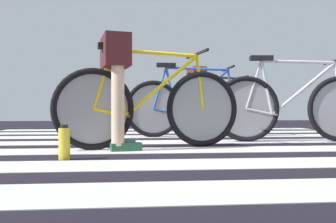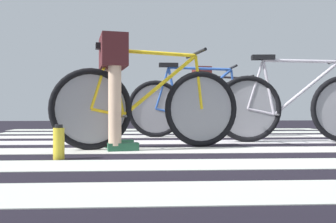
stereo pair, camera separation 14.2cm
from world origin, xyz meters
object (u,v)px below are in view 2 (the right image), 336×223
(bicycle_3_of_4, at_px, (196,107))
(water_bottle, at_px, (59,143))
(bicycle_1_of_4, at_px, (148,106))
(bicycle_2_of_4, at_px, (296,106))
(cyclist_4_of_4, at_px, (202,90))
(bicycle_4_of_4, at_px, (220,107))
(cyclist_1_of_4, at_px, (114,76))

(bicycle_3_of_4, xyz_separation_m, water_bottle, (-1.23, -1.90, -0.27))
(bicycle_1_of_4, distance_m, bicycle_2_of_4, 1.64)
(bicycle_1_of_4, height_order, water_bottle, bicycle_1_of_4)
(bicycle_1_of_4, xyz_separation_m, cyclist_4_of_4, (0.85, 2.44, 0.27))
(bicycle_1_of_4, xyz_separation_m, bicycle_2_of_4, (1.57, 0.49, 0.00))
(bicycle_3_of_4, relative_size, cyclist_4_of_4, 1.71)
(bicycle_2_of_4, height_order, bicycle_4_of_4, same)
(bicycle_1_of_4, distance_m, bicycle_4_of_4, 2.74)
(bicycle_4_of_4, relative_size, cyclist_4_of_4, 1.70)
(bicycle_2_of_4, height_order, bicycle_3_of_4, same)
(bicycle_4_of_4, height_order, water_bottle, bicycle_4_of_4)
(bicycle_1_of_4, bearing_deg, bicycle_3_of_4, 52.59)
(water_bottle, bearing_deg, bicycle_2_of_4, 27.31)
(bicycle_1_of_4, height_order, bicycle_2_of_4, same)
(cyclist_1_of_4, height_order, bicycle_4_of_4, cyclist_1_of_4)
(bicycle_2_of_4, distance_m, bicycle_4_of_4, 2.03)
(cyclist_1_of_4, height_order, bicycle_2_of_4, cyclist_1_of_4)
(bicycle_3_of_4, bearing_deg, bicycle_1_of_4, -116.57)
(cyclist_1_of_4, xyz_separation_m, bicycle_4_of_4, (1.47, 2.54, -0.26))
(bicycle_2_of_4, bearing_deg, bicycle_4_of_4, 106.58)
(bicycle_4_of_4, distance_m, cyclist_4_of_4, 0.41)
(bicycle_1_of_4, bearing_deg, cyclist_4_of_4, 58.99)
(bicycle_1_of_4, height_order, cyclist_1_of_4, cyclist_1_of_4)
(bicycle_1_of_4, height_order, bicycle_4_of_4, same)
(bicycle_3_of_4, bearing_deg, water_bottle, -123.92)
(bicycle_3_of_4, relative_size, water_bottle, 6.99)
(cyclist_1_of_4, relative_size, cyclist_4_of_4, 0.98)
(bicycle_3_of_4, height_order, water_bottle, bicycle_3_of_4)
(bicycle_3_of_4, bearing_deg, bicycle_4_of_4, 64.58)
(bicycle_1_of_4, xyz_separation_m, water_bottle, (-0.64, -0.65, -0.27))
(bicycle_1_of_4, xyz_separation_m, bicycle_3_of_4, (0.60, 1.24, 0.00))
(cyclist_1_of_4, distance_m, cyclist_4_of_4, 2.76)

